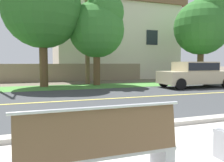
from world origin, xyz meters
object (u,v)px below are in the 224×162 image
(bench_left, at_px, (99,151))
(shade_tree_left, at_px, (98,26))
(shade_tree_far_left, at_px, (45,3))
(shade_tree_centre, at_px, (204,23))
(car_beige_far, at_px, (195,73))

(bench_left, distance_m, shade_tree_left, 12.65)
(bench_left, xyz_separation_m, shade_tree_left, (3.28, 11.73, 3.43))
(bench_left, bearing_deg, shade_tree_far_left, 90.11)
(shade_tree_far_left, height_order, shade_tree_centre, shade_tree_far_left)
(shade_tree_left, bearing_deg, car_beige_far, -31.98)
(shade_tree_centre, bearing_deg, bench_left, -134.86)
(bench_left, height_order, shade_tree_far_left, shade_tree_far_left)
(shade_tree_far_left, xyz_separation_m, shade_tree_centre, (11.74, 0.02, -0.54))
(car_beige_far, bearing_deg, shade_tree_far_left, 159.11)
(shade_tree_far_left, bearing_deg, car_beige_far, -20.89)
(shade_tree_centre, bearing_deg, shade_tree_left, -179.70)
(shade_tree_left, xyz_separation_m, shade_tree_centre, (8.43, 0.04, 0.62))
(bench_left, distance_m, shade_tree_far_left, 12.62)
(bench_left, distance_m, car_beige_far, 11.97)
(shade_tree_left, distance_m, shade_tree_centre, 8.46)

